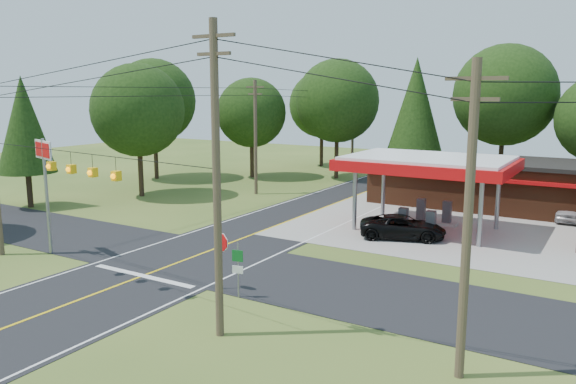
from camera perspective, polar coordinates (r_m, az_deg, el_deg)
The scene contains 17 objects.
ground at distance 31.48m, azimuth -9.83°, elevation -6.63°, with size 120.00×120.00×0.00m, color #3F5A20.
main_highway at distance 31.47m, azimuth -9.83°, elevation -6.61°, with size 8.00×120.00×0.02m, color black.
cross_road at distance 31.47m, azimuth -9.83°, elevation -6.60°, with size 70.00×7.00×0.02m, color black.
lane_center_yellow at distance 31.47m, azimuth -9.83°, elevation -6.58°, with size 0.15×110.00×0.00m, color yellow.
gas_canopy at distance 37.56m, azimuth 14.03°, elevation 2.61°, with size 10.60×7.40×4.88m.
convenience_store at distance 47.21m, azimuth 18.69°, elevation 0.99°, with size 16.40×7.55×3.80m.
utility_pole_near_right at distance 20.20m, azimuth -7.26°, elevation 1.37°, with size 1.80×0.30×11.50m.
utility_pole_far_left at distance 49.45m, azimuth -3.32°, elevation 5.74°, with size 1.80×0.30×10.00m.
utility_pole_right_b at distance 17.97m, azimuth 17.81°, elevation -2.60°, with size 1.80×0.30×10.00m.
utility_pole_north at distance 63.54m, azimuth 6.59°, elevation 6.27°, with size 0.30×0.30×9.50m.
overhead_beacons at distance 26.88m, azimuth -20.29°, elevation 3.55°, with size 17.04×2.04×1.03m.
treeline_backdrop at distance 50.41m, azimuth 9.01°, elevation 8.32°, with size 70.27×51.59×13.30m.
suv_car at distance 35.55m, azimuth 11.57°, elevation -3.52°, with size 5.23×5.23×1.45m, color black.
sedan_car at distance 44.48m, azimuth 26.85°, elevation -1.60°, with size 4.61×4.61×1.57m, color silver.
big_stop_sign at distance 33.65m, azimuth -23.49°, elevation 2.11°, with size 2.32×0.80×6.49m.
octagonal_stop_sign at distance 25.91m, azimuth -6.80°, elevation -5.52°, with size 0.92×0.23×2.71m.
route_sign_post at distance 24.92m, azimuth -5.12°, elevation -7.40°, with size 0.51×0.13×2.51m.
Camera 1 is at (19.95, -22.61, 9.03)m, focal length 35.00 mm.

